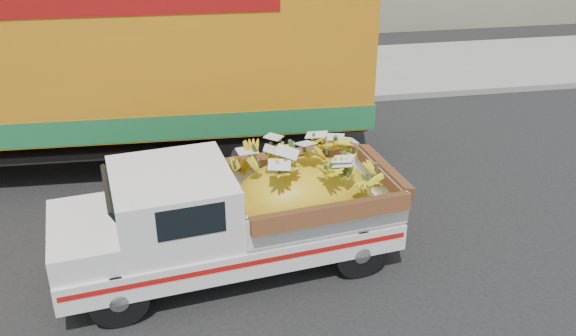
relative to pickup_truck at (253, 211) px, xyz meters
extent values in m
plane|color=black|center=(-1.91, 0.37, -0.90)|extent=(100.00, 100.00, 0.00)
cube|color=gray|center=(-1.91, 6.31, -0.83)|extent=(60.00, 0.25, 0.15)
cube|color=gray|center=(-1.91, 8.41, -0.83)|extent=(60.00, 4.00, 0.14)
cylinder|color=black|center=(-1.89, -1.02, -0.52)|extent=(0.80, 0.33, 0.78)
cylinder|color=black|center=(-2.10, 0.45, -0.52)|extent=(0.80, 0.33, 0.78)
cylinder|color=black|center=(1.44, -0.54, -0.52)|extent=(0.80, 0.33, 0.78)
cylinder|color=black|center=(1.23, 0.93, -0.52)|extent=(0.80, 0.33, 0.78)
cube|color=silver|center=(-0.38, -0.05, -0.34)|extent=(4.99, 2.40, 0.40)
cube|color=#A50F0C|center=(-0.25, -0.92, -0.27)|extent=(4.65, 0.68, 0.07)
cube|color=silver|center=(-2.71, -0.39, -0.45)|extent=(0.34, 1.70, 0.14)
cube|color=silver|center=(-2.32, -0.33, 0.04)|extent=(1.09, 1.74, 0.37)
cube|color=silver|center=(-1.11, -0.16, 0.32)|extent=(1.80, 1.87, 0.92)
cube|color=black|center=(-0.89, -0.97, 0.49)|extent=(0.86, 0.13, 0.43)
cube|color=silver|center=(0.83, 0.12, 0.12)|extent=(2.57, 2.05, 0.52)
ellipsoid|color=orange|center=(0.73, 0.11, 0.01)|extent=(2.30, 1.67, 1.31)
cylinder|color=black|center=(1.32, 2.68, -0.35)|extent=(1.11, 0.36, 1.10)
cylinder|color=black|center=(1.40, 4.68, -0.35)|extent=(1.11, 0.36, 1.10)
cylinder|color=black|center=(0.12, 2.72, -0.35)|extent=(1.11, 0.36, 1.10)
cylinder|color=black|center=(0.20, 4.72, -0.35)|extent=(1.11, 0.36, 1.10)
cube|color=black|center=(-3.33, 3.86, -0.12)|extent=(12.03, 1.46, 0.36)
cube|color=#BE7512|center=(-3.33, 3.86, 1.48)|extent=(11.85, 2.95, 2.84)
cube|color=#1C6235|center=(-3.33, 3.86, 0.31)|extent=(11.91, 2.97, 0.45)
cube|color=maroon|center=(-3.38, 2.60, 2.45)|extent=(8.39, 0.34, 0.35)
camera|label=1|loc=(-0.91, -7.88, 4.67)|focal=40.00mm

